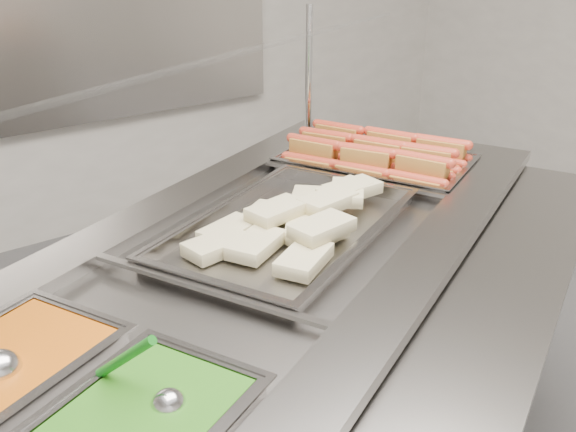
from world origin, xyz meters
TOP-DOWN VIEW (x-y plane):
  - steam_counter at (0.08, 0.39)m, footprint 1.95×1.42m
  - tray_rail at (0.27, -0.06)m, footprint 1.66×0.96m
  - sneeze_guard at (-0.00, 0.58)m, footprint 1.55×0.87m
  - pan_hotdogs at (0.62, 0.62)m, footprint 0.50×0.61m
  - pan_wraps at (0.13, 0.41)m, footprint 0.74×0.60m
  - pan_beans at (-0.54, 0.28)m, footprint 0.35×0.32m
  - hotdogs_in_buns at (0.62, 0.61)m, footprint 0.45×0.55m
  - tortilla_wraps at (0.16, 0.41)m, footprint 0.56×0.40m
  - serving_spoon at (-0.40, 0.03)m, footprint 0.09×0.16m

SIDE VIEW (x-z plane):
  - steam_counter at x=0.08m, z-range 0.00..0.85m
  - tray_rail at x=0.27m, z-range 0.78..0.83m
  - pan_hotdogs at x=0.62m, z-range 0.76..0.86m
  - pan_beans at x=-0.54m, z-range 0.77..0.86m
  - pan_wraps at x=0.13m, z-range 0.79..0.86m
  - tortilla_wraps at x=0.16m, z-range 0.82..0.89m
  - hotdogs_in_buns at x=0.62m, z-range 0.80..0.91m
  - serving_spoon at x=-0.40m, z-range 0.79..0.93m
  - sneeze_guard at x=0.00m, z-range 0.99..1.40m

